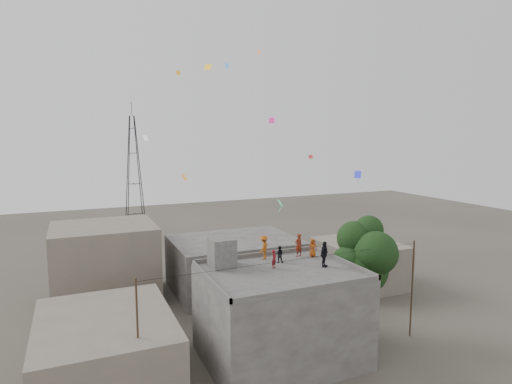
# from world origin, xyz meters

# --- Properties ---
(ground) EXTENTS (140.00, 140.00, 0.00)m
(ground) POSITION_xyz_m (0.00, 0.00, 0.00)
(ground) COLOR #413C35
(ground) RESTS_ON ground
(main_building) EXTENTS (10.00, 8.00, 6.10)m
(main_building) POSITION_xyz_m (0.00, 0.00, 3.05)
(main_building) COLOR #474542
(main_building) RESTS_ON ground
(parapet) EXTENTS (10.00, 8.00, 0.30)m
(parapet) POSITION_xyz_m (0.00, 0.00, 6.25)
(parapet) COLOR #474542
(parapet) RESTS_ON main_building
(stair_head_box) EXTENTS (1.60, 1.80, 2.00)m
(stair_head_box) POSITION_xyz_m (-3.20, 2.60, 7.10)
(stair_head_box) COLOR #474542
(stair_head_box) RESTS_ON main_building
(neighbor_west) EXTENTS (8.00, 10.00, 4.00)m
(neighbor_west) POSITION_xyz_m (-11.00, 2.00, 2.00)
(neighbor_west) COLOR #696253
(neighbor_west) RESTS_ON ground
(neighbor_north) EXTENTS (12.00, 9.00, 5.00)m
(neighbor_north) POSITION_xyz_m (2.00, 14.00, 2.50)
(neighbor_north) COLOR #474542
(neighbor_north) RESTS_ON ground
(neighbor_northwest) EXTENTS (9.00, 8.00, 7.00)m
(neighbor_northwest) POSITION_xyz_m (-10.00, 16.00, 3.50)
(neighbor_northwest) COLOR #696253
(neighbor_northwest) RESTS_ON ground
(neighbor_east) EXTENTS (7.00, 8.00, 4.40)m
(neighbor_east) POSITION_xyz_m (14.00, 10.00, 2.20)
(neighbor_east) COLOR #696253
(neighbor_east) RESTS_ON ground
(tree) EXTENTS (4.90, 4.60, 9.10)m
(tree) POSITION_xyz_m (7.37, 0.60, 6.10)
(tree) COLOR black
(tree) RESTS_ON ground
(utility_line) EXTENTS (20.12, 0.62, 7.40)m
(utility_line) POSITION_xyz_m (0.50, -1.25, 3.83)
(utility_line) COLOR black
(utility_line) RESTS_ON ground
(transmission_tower) EXTENTS (2.97, 2.97, 20.01)m
(transmission_tower) POSITION_xyz_m (-4.00, 40.00, 9.07)
(transmission_tower) COLOR black
(transmission_tower) RESTS_ON ground
(person_red_adult) EXTENTS (0.71, 0.54, 1.73)m
(person_red_adult) POSITION_xyz_m (2.86, 2.70, 6.97)
(person_red_adult) COLOR maroon
(person_red_adult) RESTS_ON main_building
(person_orange_child) EXTENTS (0.77, 0.64, 1.35)m
(person_orange_child) POSITION_xyz_m (3.84, 2.29, 6.77)
(person_orange_child) COLOR #A14212
(person_orange_child) RESTS_ON main_building
(person_dark_child) EXTENTS (0.73, 0.68, 1.20)m
(person_dark_child) POSITION_xyz_m (0.86, 1.88, 6.70)
(person_dark_child) COLOR black
(person_dark_child) RESTS_ON main_building
(person_dark_adult) EXTENTS (1.11, 0.94, 1.78)m
(person_dark_adult) POSITION_xyz_m (3.22, -0.27, 6.99)
(person_dark_adult) COLOR black
(person_dark_adult) RESTS_ON main_building
(person_orange_adult) EXTENTS (1.26, 1.26, 1.75)m
(person_orange_adult) POSITION_xyz_m (0.21, 3.11, 6.98)
(person_orange_adult) COLOR #A85013
(person_orange_adult) RESTS_ON main_building
(person_red_child) EXTENTS (0.55, 0.54, 1.29)m
(person_red_child) POSITION_xyz_m (-0.07, 0.81, 6.74)
(person_red_child) COLOR maroon
(person_red_child) RESTS_ON main_building
(kites) EXTENTS (15.33, 12.91, 12.84)m
(kites) POSITION_xyz_m (0.80, 7.25, 15.59)
(kites) COLOR orange
(kites) RESTS_ON ground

